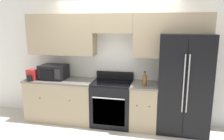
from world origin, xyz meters
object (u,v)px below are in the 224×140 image
at_px(oven_range, 112,103).
at_px(refrigerator, 183,83).
at_px(microwave, 54,72).
at_px(bottle, 145,80).

bearing_deg(oven_range, refrigerator, 2.76).
distance_m(oven_range, microwave, 1.40).
bearing_deg(refrigerator, bottle, -165.34).
relative_size(microwave, bottle, 1.92).
bearing_deg(microwave, refrigerator, 0.82).
height_order(refrigerator, bottle, refrigerator).
height_order(refrigerator, microwave, refrigerator).
xyz_separation_m(refrigerator, bottle, (-0.71, -0.19, 0.07)).
bearing_deg(bottle, microwave, 175.58).
bearing_deg(refrigerator, oven_range, -177.24).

